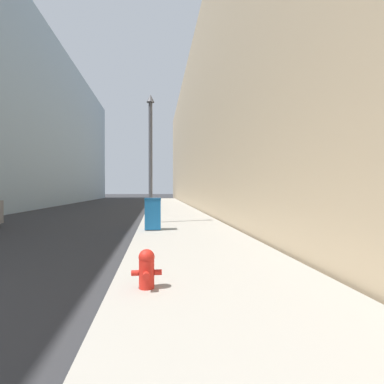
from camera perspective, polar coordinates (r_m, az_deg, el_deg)
name	(u,v)px	position (r m, az deg, el deg)	size (l,w,h in m)	color
sidewalk_right	(173,212)	(21.20, -3.57, -3.89)	(3.85, 60.00, 0.13)	#9E998E
building_right_stone	(249,131)	(31.07, 10.81, 11.36)	(12.00, 60.00, 15.06)	tan
fire_hydrant	(147,268)	(4.98, -8.64, -14.10)	(0.48, 0.37, 0.63)	red
trash_bin	(153,213)	(11.75, -7.48, -4.08)	(0.62, 0.61, 1.24)	#19609E
lamppost	(151,156)	(14.40, -7.91, 6.81)	(0.38, 0.38, 6.06)	#4C4C51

